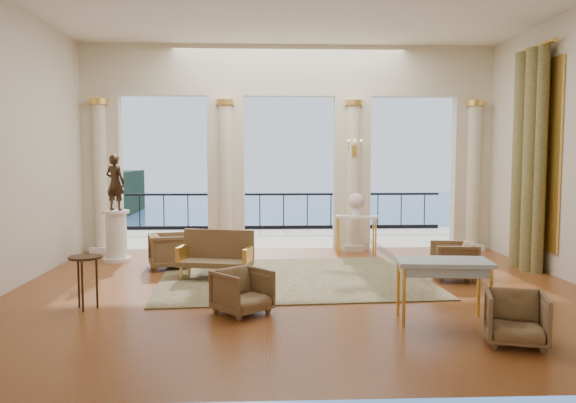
{
  "coord_description": "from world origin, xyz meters",
  "views": [
    {
      "loc": [
        -0.57,
        -8.63,
        2.08
      ],
      "look_at": [
        -0.17,
        0.6,
        1.34
      ],
      "focal_mm": 35.0,
      "sensor_mm": 36.0,
      "label": 1
    }
  ],
  "objects_px": {
    "armchair_a": "(242,289)",
    "armchair_b": "(516,316)",
    "settee": "(217,255)",
    "console_table": "(356,222)",
    "statue": "(115,183)",
    "pedestal": "(116,237)",
    "game_table": "(443,266)",
    "armchair_d": "(169,249)",
    "armchair_c": "(454,259)",
    "side_table": "(85,264)"
  },
  "relations": [
    {
      "from": "armchair_a",
      "to": "armchair_b",
      "type": "xyz_separation_m",
      "value": [
        3.07,
        -1.37,
        -0.0
      ]
    },
    {
      "from": "settee",
      "to": "console_table",
      "type": "distance_m",
      "value": 3.52
    },
    {
      "from": "statue",
      "to": "pedestal",
      "type": "bearing_deg",
      "value": -158.99
    },
    {
      "from": "armchair_a",
      "to": "statue",
      "type": "xyz_separation_m",
      "value": [
        -2.64,
        3.85,
        1.24
      ]
    },
    {
      "from": "statue",
      "to": "game_table",
      "type": "bearing_deg",
      "value": 161.24
    },
    {
      "from": "armchair_d",
      "to": "armchair_a",
      "type": "bearing_deg",
      "value": -170.19
    },
    {
      "from": "settee",
      "to": "game_table",
      "type": "relative_size",
      "value": 1.1
    },
    {
      "from": "settee",
      "to": "console_table",
      "type": "bearing_deg",
      "value": 50.75
    },
    {
      "from": "armchair_c",
      "to": "statue",
      "type": "height_order",
      "value": "statue"
    },
    {
      "from": "game_table",
      "to": "pedestal",
      "type": "relative_size",
      "value": 1.18
    },
    {
      "from": "armchair_a",
      "to": "console_table",
      "type": "height_order",
      "value": "console_table"
    },
    {
      "from": "armchair_c",
      "to": "game_table",
      "type": "distance_m",
      "value": 2.57
    },
    {
      "from": "console_table",
      "to": "game_table",
      "type": "bearing_deg",
      "value": -71.3
    },
    {
      "from": "game_table",
      "to": "side_table",
      "type": "relative_size",
      "value": 1.65
    },
    {
      "from": "game_table",
      "to": "armchair_a",
      "type": "bearing_deg",
      "value": 175.93
    },
    {
      "from": "armchair_a",
      "to": "armchair_c",
      "type": "xyz_separation_m",
      "value": [
        3.49,
        1.9,
        0.03
      ]
    },
    {
      "from": "armchair_c",
      "to": "armchair_d",
      "type": "relative_size",
      "value": 0.98
    },
    {
      "from": "pedestal",
      "to": "armchair_d",
      "type": "bearing_deg",
      "value": -33.01
    },
    {
      "from": "armchair_d",
      "to": "console_table",
      "type": "distance_m",
      "value": 3.93
    },
    {
      "from": "armchair_c",
      "to": "armchair_d",
      "type": "bearing_deg",
      "value": -96.57
    },
    {
      "from": "game_table",
      "to": "pedestal",
      "type": "height_order",
      "value": "pedestal"
    },
    {
      "from": "armchair_b",
      "to": "statue",
      "type": "height_order",
      "value": "statue"
    },
    {
      "from": "armchair_b",
      "to": "console_table",
      "type": "distance_m",
      "value": 5.79
    },
    {
      "from": "armchair_c",
      "to": "pedestal",
      "type": "distance_m",
      "value": 6.44
    },
    {
      "from": "armchair_d",
      "to": "console_table",
      "type": "height_order",
      "value": "console_table"
    },
    {
      "from": "armchair_b",
      "to": "statue",
      "type": "distance_m",
      "value": 7.84
    },
    {
      "from": "armchair_c",
      "to": "console_table",
      "type": "bearing_deg",
      "value": -145.99
    },
    {
      "from": "armchair_b",
      "to": "pedestal",
      "type": "xyz_separation_m",
      "value": [
        -5.71,
        5.22,
        0.17
      ]
    },
    {
      "from": "armchair_c",
      "to": "console_table",
      "type": "height_order",
      "value": "console_table"
    },
    {
      "from": "armchair_b",
      "to": "game_table",
      "type": "height_order",
      "value": "game_table"
    },
    {
      "from": "armchair_c",
      "to": "side_table",
      "type": "xyz_separation_m",
      "value": [
        -5.63,
        -1.6,
        0.27
      ]
    },
    {
      "from": "armchair_a",
      "to": "pedestal",
      "type": "bearing_deg",
      "value": 83.91
    },
    {
      "from": "pedestal",
      "to": "side_table",
      "type": "relative_size",
      "value": 1.39
    },
    {
      "from": "game_table",
      "to": "armchair_b",
      "type": "bearing_deg",
      "value": -53.27
    },
    {
      "from": "armchair_b",
      "to": "settee",
      "type": "distance_m",
      "value": 5.06
    },
    {
      "from": "armchair_a",
      "to": "settee",
      "type": "relative_size",
      "value": 0.49
    },
    {
      "from": "console_table",
      "to": "armchair_d",
      "type": "bearing_deg",
      "value": -146.14
    },
    {
      "from": "side_table",
      "to": "armchair_b",
      "type": "bearing_deg",
      "value": -17.78
    },
    {
      "from": "armchair_c",
      "to": "console_table",
      "type": "relative_size",
      "value": 0.75
    },
    {
      "from": "armchair_c",
      "to": "settee",
      "type": "distance_m",
      "value": 4.03
    },
    {
      "from": "game_table",
      "to": "side_table",
      "type": "distance_m",
      "value": 4.74
    },
    {
      "from": "armchair_a",
      "to": "armchair_d",
      "type": "relative_size",
      "value": 0.9
    },
    {
      "from": "side_table",
      "to": "armchair_a",
      "type": "bearing_deg",
      "value": -7.99
    },
    {
      "from": "armchair_d",
      "to": "game_table",
      "type": "relative_size",
      "value": 0.6
    },
    {
      "from": "armchair_a",
      "to": "console_table",
      "type": "distance_m",
      "value": 4.91
    },
    {
      "from": "settee",
      "to": "console_table",
      "type": "height_order",
      "value": "console_table"
    },
    {
      "from": "game_table",
      "to": "statue",
      "type": "relative_size",
      "value": 1.1
    },
    {
      "from": "game_table",
      "to": "statue",
      "type": "height_order",
      "value": "statue"
    },
    {
      "from": "armchair_d",
      "to": "pedestal",
      "type": "distance_m",
      "value": 1.4
    },
    {
      "from": "armchair_d",
      "to": "statue",
      "type": "xyz_separation_m",
      "value": [
        -1.17,
        0.76,
        1.21
      ]
    }
  ]
}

